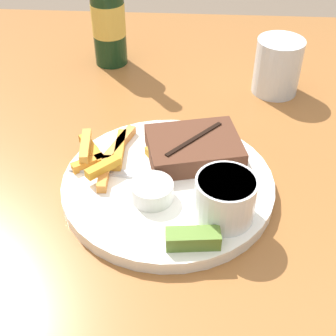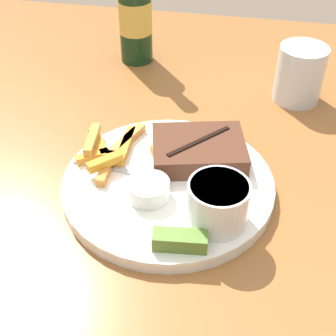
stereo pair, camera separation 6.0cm
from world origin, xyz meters
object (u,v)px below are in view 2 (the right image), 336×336
Objects in this scene: dinner_plate at (168,185)px; coleslaw_cup at (218,201)px; beer_bottle at (135,15)px; drinking_glass at (300,74)px; dipping_sauce_cup at (149,189)px; knife_utensil at (170,162)px; pickle_spear at (180,240)px; fork_utensil at (116,168)px; steak_portion at (199,150)px.

coleslaw_cup is at bearing -40.66° from dinner_plate.
beer_bottle reaches higher than dinner_plate.
drinking_glass is at bearing -16.33° from beer_bottle.
drinking_glass is at bearing 57.75° from dinner_plate.
dipping_sauce_cup is 0.33× the size of knife_utensil.
knife_utensil is (-0.04, 0.14, -0.01)m from pickle_spear.
dinner_plate is at bearing 63.74° from dipping_sauce_cup.
fork_utensil is at bearing 141.68° from dipping_sauce_cup.
dinner_plate is 0.12m from pickle_spear.
dipping_sauce_cup is at bearing 164.22° from coleslaw_cup.
coleslaw_cup is 0.34m from drinking_glass.
dipping_sauce_cup is 0.84× the size of pickle_spear.
steak_portion reaches higher than dinner_plate.
coleslaw_cup is 0.46m from beer_bottle.
coleslaw_cup is at bearing 53.45° from pickle_spear.
coleslaw_cup reaches higher than knife_utensil.
steak_portion is at bearing 108.73° from coleslaw_cup.
fork_utensil is at bearing 174.13° from dinner_plate.
dinner_plate is at bearing -69.73° from beer_bottle.
drinking_glass reaches higher than pickle_spear.
dinner_plate is 2.07× the size of fork_utensil.
fork_utensil is (-0.11, 0.12, -0.01)m from pickle_spear.
fork_utensil is at bearing -80.36° from beer_bottle.
drinking_glass is at bearing 53.05° from fork_utensil.
knife_utensil is at bearing 105.47° from pickle_spear.
knife_utensil reaches higher than dinner_plate.
steak_portion reaches higher than dipping_sauce_cup.
drinking_glass is (0.17, 0.27, 0.04)m from dinner_plate.
beer_bottle is at bearing 109.71° from pickle_spear.
steak_portion is 0.35m from beer_bottle.
pickle_spear is 0.50m from beer_bottle.
coleslaw_cup is 0.09m from dipping_sauce_cup.
dipping_sauce_cup is 0.21× the size of beer_bottle.
pickle_spear is (-0.04, -0.05, -0.02)m from coleslaw_cup.
drinking_glass is (0.10, 0.33, -0.00)m from coleslaw_cup.
coleslaw_cup reaches higher than pickle_spear.
dinner_plate is 0.04m from knife_utensil.
fork_utensil is at bearing -156.72° from steak_portion.
dipping_sauce_cup is 0.40× the size of fork_utensil.
steak_portion is (0.03, 0.05, 0.02)m from dinner_plate.
dipping_sauce_cup is at bearing 125.77° from pickle_spear.
coleslaw_cup is (0.07, -0.06, 0.04)m from dinner_plate.
drinking_glass is at bearing 70.42° from pickle_spear.
drinking_glass is at bearing 73.34° from coleslaw_cup.
pickle_spear is at bearing -72.17° from dinner_plate.
steak_portion is 0.12m from coleslaw_cup.
pickle_spear is at bearing -89.05° from steak_portion.
dipping_sauce_cup is at bearing -116.26° from dinner_plate.
beer_bottle is (-0.17, 0.46, 0.06)m from pickle_spear.
steak_portion is 0.04m from knife_utensil.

